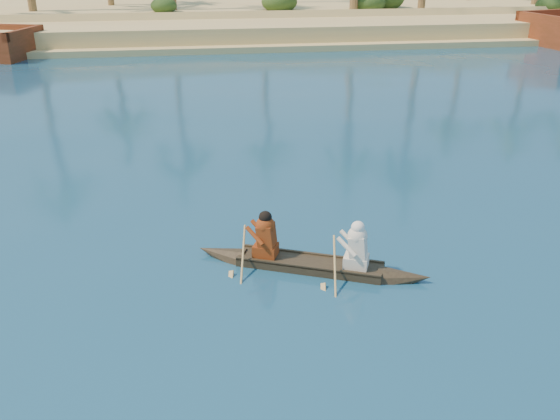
{
  "coord_description": "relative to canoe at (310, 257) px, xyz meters",
  "views": [
    {
      "loc": [
        5.73,
        -14.84,
        6.07
      ],
      "look_at": [
        7.51,
        -3.25,
        0.99
      ],
      "focal_mm": 40.0,
      "sensor_mm": 36.0,
      "label": 1
    }
  ],
  "objects": [
    {
      "name": "shrub_cluster",
      "position": [
        -8.0,
        35.5,
        0.95
      ],
      "size": [
        100.0,
        6.0,
        2.4
      ],
      "primitive_type": null,
      "color": "#1F3B15",
      "rests_on": "ground"
    },
    {
      "name": "canoe",
      "position": [
        0.0,
        0.0,
        0.0
      ],
      "size": [
        4.62,
        2.52,
        1.32
      ],
      "rotation": [
        0.0,
        0.0,
        -0.42
      ],
      "color": "#362E1D",
      "rests_on": "ground"
    },
    {
      "name": "sandy_embankment",
      "position": [
        -8.0,
        50.89,
        0.27
      ],
      "size": [
        150.0,
        51.0,
        1.5
      ],
      "color": "#CEBA74",
      "rests_on": "ground"
    }
  ]
}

